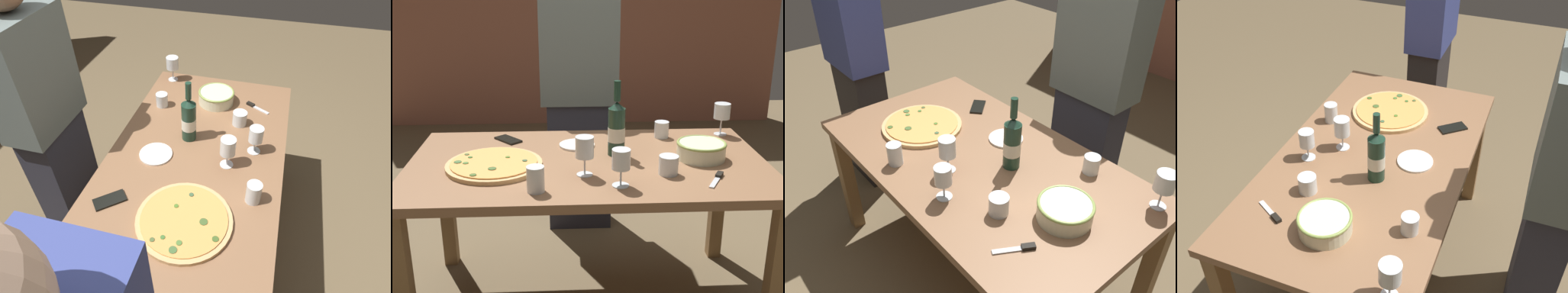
% 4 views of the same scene
% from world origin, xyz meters
% --- Properties ---
extents(ground_plane, '(8.00, 8.00, 0.00)m').
position_xyz_m(ground_plane, '(0.00, 0.00, 0.00)').
color(ground_plane, brown).
extents(dining_table, '(1.60, 0.90, 0.75)m').
position_xyz_m(dining_table, '(0.00, 0.00, 0.66)').
color(dining_table, '#8B6242').
rests_on(dining_table, ground).
extents(pizza, '(0.42, 0.42, 0.03)m').
position_xyz_m(pizza, '(-0.41, -0.06, 0.76)').
color(pizza, tan).
rests_on(pizza, dining_table).
extents(serving_bowl, '(0.22, 0.22, 0.08)m').
position_xyz_m(serving_bowl, '(0.51, -0.00, 0.79)').
color(serving_bowl, beige).
rests_on(serving_bowl, dining_table).
extents(wine_bottle, '(0.08, 0.08, 0.35)m').
position_xyz_m(wine_bottle, '(0.14, 0.07, 0.88)').
color(wine_bottle, '#1C392A').
rests_on(wine_bottle, dining_table).
extents(wine_glass_near_pizza, '(0.08, 0.08, 0.17)m').
position_xyz_m(wine_glass_near_pizza, '(0.71, 0.34, 0.87)').
color(wine_glass_near_pizza, white).
rests_on(wine_glass_near_pizza, dining_table).
extents(wine_glass_by_bottle, '(0.07, 0.07, 0.15)m').
position_xyz_m(wine_glass_by_bottle, '(0.11, -0.29, 0.85)').
color(wine_glass_by_bottle, white).
rests_on(wine_glass_by_bottle, dining_table).
extents(wine_glass_far_left, '(0.08, 0.08, 0.17)m').
position_xyz_m(wine_glass_far_left, '(-0.02, -0.17, 0.86)').
color(wine_glass_far_left, white).
rests_on(wine_glass_far_left, dining_table).
extents(cup_amber, '(0.08, 0.08, 0.08)m').
position_xyz_m(cup_amber, '(0.33, -0.18, 0.79)').
color(cup_amber, white).
rests_on(cup_amber, dining_table).
extents(cup_ceramic, '(0.07, 0.07, 0.10)m').
position_xyz_m(cup_ceramic, '(-0.22, -0.32, 0.80)').
color(cup_ceramic, white).
rests_on(cup_ceramic, dining_table).
extents(cup_spare, '(0.07, 0.07, 0.08)m').
position_xyz_m(cup_spare, '(0.39, 0.32, 0.79)').
color(cup_spare, white).
rests_on(cup_spare, dining_table).
extents(side_plate, '(0.17, 0.17, 0.01)m').
position_xyz_m(side_plate, '(-0.04, 0.20, 0.76)').
color(side_plate, white).
rests_on(side_plate, dining_table).
extents(cell_phone, '(0.15, 0.15, 0.01)m').
position_xyz_m(cell_phone, '(-0.38, 0.30, 0.76)').
color(cell_phone, black).
rests_on(cell_phone, dining_table).
extents(pizza_knife, '(0.10, 0.15, 0.02)m').
position_xyz_m(pizza_knife, '(0.52, -0.24, 0.76)').
color(pizza_knife, silver).
rests_on(pizza_knife, dining_table).
extents(person_host, '(0.43, 0.24, 1.71)m').
position_xyz_m(person_host, '(-1.18, -0.05, 0.87)').
color(person_host, '#2A2728').
rests_on(person_host, ground).
extents(person_guest_left, '(0.45, 0.24, 1.64)m').
position_xyz_m(person_guest_left, '(-0.01, 0.84, 0.83)').
color(person_guest_left, '#2C2D3C').
rests_on(person_guest_left, ground).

